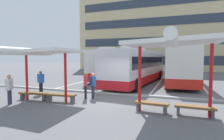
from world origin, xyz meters
name	(u,v)px	position (x,y,z in m)	size (l,w,h in m)	color
ground_plane	(109,101)	(0.00, 0.00, 0.00)	(160.00, 160.00, 0.00)	slate
terminal_building	(162,27)	(0.04, 31.64, 9.12)	(33.60, 11.09, 20.94)	#D1BC8C
coach_bus_0	(112,65)	(-3.59, 10.34, 1.65)	(3.45, 10.28, 3.57)	silver
coach_bus_1	(138,67)	(0.00, 7.76, 1.61)	(3.68, 12.01, 3.46)	silver
coach_bus_2	(179,65)	(3.71, 9.97, 1.79)	(3.05, 12.24, 3.82)	silver
lane_stripe_0	(91,80)	(-5.64, 9.14, 0.00)	(0.16, 14.00, 0.01)	white
lane_stripe_1	(123,81)	(-1.88, 9.14, 0.00)	(0.16, 14.00, 0.01)	white
lane_stripe_2	(159,83)	(1.88, 9.14, 0.00)	(0.16, 14.00, 0.01)	white
lane_stripe_3	(201,84)	(5.64, 9.14, 0.00)	(0.16, 14.00, 0.01)	white
waiting_shelter_0	(41,53)	(-3.39, -1.48, 2.74)	(3.68, 4.83, 2.95)	red
bench_0	(34,94)	(-4.29, -1.17, 0.34)	(1.83, 0.56, 0.45)	brown
bench_1	(61,96)	(-2.49, -1.03, 0.34)	(1.76, 0.60, 0.45)	brown
waiting_shelter_1	(174,44)	(3.44, -1.50, 3.05)	(3.93, 5.08, 3.29)	red
bench_2	(152,105)	(2.54, -1.25, 0.33)	(1.55, 0.57, 0.45)	brown
bench_3	(195,109)	(4.34, -1.25, 0.33)	(1.62, 0.47, 0.45)	brown
platform_kerb	(120,94)	(0.00, 1.96, 0.06)	(44.00, 0.24, 0.12)	#ADADA8
waiting_passenger_0	(9,87)	(-4.72, -2.41, 0.90)	(0.39, 0.51, 1.58)	#33384C
waiting_passenger_1	(41,81)	(-5.07, 0.35, 0.93)	(0.50, 0.32, 1.61)	black
waiting_passenger_2	(93,84)	(-1.20, 0.40, 0.88)	(0.47, 0.47, 1.55)	#33384C
waiting_passenger_3	(86,84)	(-1.58, 0.15, 0.93)	(0.42, 0.51, 1.61)	black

